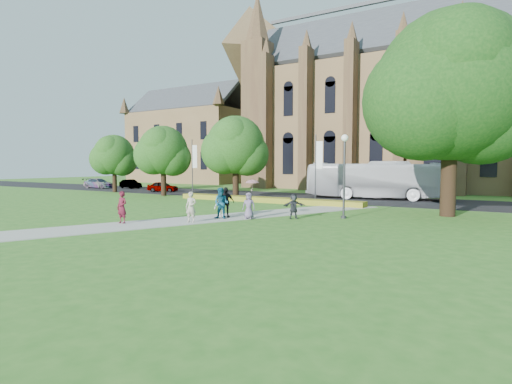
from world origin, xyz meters
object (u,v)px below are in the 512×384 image
Objects in this scene: car_1 at (130,184)px; car_0 at (163,187)px; car_2 at (99,183)px; tour_coach at (376,180)px; pedestrian_0 at (122,207)px; large_tree at (452,86)px; streetlamp at (344,166)px.

car_0 is at bearing -97.02° from car_1.
car_0 is 13.42m from car_2.
tour_coach reaches higher than car_2.
pedestrian_0 is (-8.23, -23.74, -0.90)m from tour_coach.
tour_coach is (-7.33, 10.47, -6.51)m from large_tree.
car_0 is 9.07m from car_1.
streetlamp reaches higher than pedestrian_0.
streetlamp is 2.87× the size of pedestrian_0.
pedestrian_0 is at bearing 152.55° from tour_coach.
tour_coach is at bearing -92.63° from car_2.
large_tree reaches higher than streetlamp.
large_tree is at bearing 37.99° from pedestrian_0.
car_1 is at bearing 135.10° from pedestrian_0.
car_2 is (-40.11, 12.82, -2.60)m from streetlamp.
streetlamp is 1.41× the size of car_0.
tour_coach is 25.15m from pedestrian_0.
streetlamp is at bearing -140.71° from large_tree.
streetlamp is 8.73m from large_tree.
car_0 is (-24.90, -3.24, -1.20)m from tour_coach.
tour_coach is at bearing -102.38° from car_0.
car_2 reaches higher than car_1.
tour_coach is at bearing 124.99° from large_tree.
car_2 is (-13.37, 1.08, 0.04)m from car_0.
car_1 is (-8.67, 2.66, -0.01)m from car_0.
large_tree reaches higher than car_2.
car_1 is at bearing 157.87° from streetlamp.
large_tree is 2.84× the size of car_2.
large_tree is at bearing -153.34° from tour_coach.
tour_coach is at bearing 96.97° from streetlamp.
car_2 is 37.00m from pedestrian_0.
car_0 is 0.80× the size of car_2.
car_2 is at bearing 84.89° from tour_coach.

